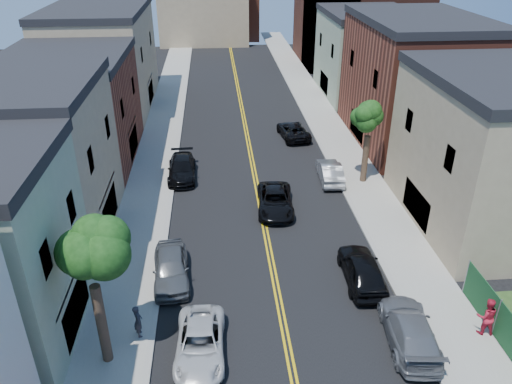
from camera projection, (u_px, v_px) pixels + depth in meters
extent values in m
cube|color=gray|center=(159.00, 138.00, 44.52)|extent=(3.20, 100.00, 0.15)
cube|color=gray|center=(333.00, 133.00, 45.72)|extent=(3.20, 100.00, 0.15)
cube|color=gray|center=(179.00, 138.00, 44.65)|extent=(0.30, 100.00, 0.15)
cube|color=gray|center=(314.00, 133.00, 45.59)|extent=(0.30, 100.00, 0.15)
cube|color=#998466|center=(24.00, 166.00, 28.78)|extent=(9.00, 10.00, 9.00)
cube|color=brown|center=(71.00, 113.00, 38.70)|extent=(9.00, 12.00, 8.00)
cube|color=#998466|center=(103.00, 61.00, 50.66)|extent=(9.00, 16.00, 9.50)
cube|color=#998466|center=(496.00, 156.00, 30.04)|extent=(9.00, 12.00, 9.00)
cube|color=brown|center=(413.00, 84.00, 42.12)|extent=(9.00, 14.00, 10.00)
cube|color=gray|center=(366.00, 56.00, 54.79)|extent=(9.00, 12.00, 8.50)
cube|color=#4C2319|center=(359.00, 16.00, 68.32)|extent=(16.00, 14.00, 12.00)
cube|color=#998466|center=(203.00, 5.00, 79.00)|extent=(14.00, 8.00, 12.00)
cube|color=brown|center=(228.00, 7.00, 83.29)|extent=(10.00, 8.00, 10.00)
cylinder|color=#35261A|center=(102.00, 324.00, 20.68)|extent=(0.44, 0.44, 3.96)
sphere|color=#11340E|center=(85.00, 237.00, 18.65)|extent=(5.20, 5.20, 5.20)
sphere|color=#11340E|center=(93.00, 218.00, 17.86)|extent=(3.90, 3.90, 3.90)
sphere|color=#11340E|center=(76.00, 241.00, 19.31)|extent=(3.64, 3.64, 3.64)
cylinder|color=#35261A|center=(365.00, 159.00, 36.07)|extent=(0.44, 0.44, 3.52)
sphere|color=#11340E|center=(371.00, 109.00, 34.31)|extent=(4.40, 4.40, 4.40)
sphere|color=#11340E|center=(380.00, 98.00, 33.64)|extent=(3.30, 3.30, 3.30)
sphere|color=#11340E|center=(362.00, 113.00, 34.87)|extent=(3.08, 3.08, 3.08)
imported|color=beige|center=(200.00, 343.00, 21.74)|extent=(2.27, 4.67, 1.28)
imported|color=#505457|center=(171.00, 268.00, 26.34)|extent=(2.23, 4.76, 1.58)
imported|color=black|center=(182.00, 169.00, 37.36)|extent=(2.13, 5.03, 1.45)
imported|color=slate|center=(410.00, 329.00, 22.34)|extent=(2.56, 5.26, 1.47)
imported|color=black|center=(362.00, 269.00, 26.19)|extent=(2.05, 4.80, 1.62)
imported|color=#929599|center=(330.00, 172.00, 36.89)|extent=(1.74, 4.46, 1.45)
imported|color=black|center=(293.00, 130.00, 44.57)|extent=(2.81, 5.04, 1.33)
imported|color=black|center=(275.00, 201.00, 33.00)|extent=(2.63, 5.12, 1.38)
imported|color=#25252D|center=(138.00, 321.00, 22.49)|extent=(0.54, 0.68, 1.65)
imported|color=#B61C32|center=(486.00, 316.00, 22.56)|extent=(1.03, 0.86, 1.91)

